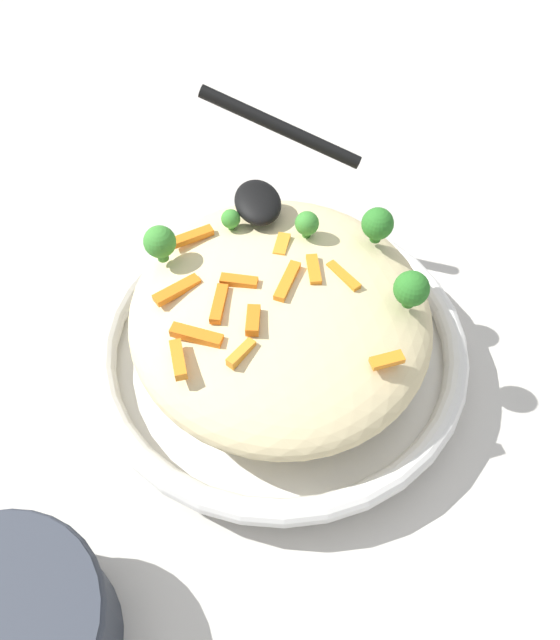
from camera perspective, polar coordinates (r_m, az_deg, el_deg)
The scene contains 23 objects.
ground_plane at distance 0.59m, azimuth 0.00°, elevation -4.10°, with size 2.40×2.40×0.00m, color beige.
serving_bowl at distance 0.57m, azimuth 0.00°, elevation -2.67°, with size 0.33×0.33×0.05m.
pasta_mound at distance 0.53m, azimuth 0.00°, elevation 0.61°, with size 0.27×0.25×0.07m, color beige.
carrot_piece_0 at distance 0.51m, azimuth -9.22°, elevation 2.69°, with size 0.04×0.01×0.01m, color orange.
carrot_piece_1 at distance 0.47m, azimuth -9.11°, elevation -3.52°, with size 0.03×0.01×0.01m, color orange.
carrot_piece_2 at distance 0.47m, azimuth -3.51°, elevation -3.00°, with size 0.03×0.01×0.01m, color orange.
carrot_piece_3 at distance 0.50m, azimuth 0.66°, elevation 3.47°, with size 0.04×0.01×0.01m, color orange.
carrot_piece_4 at distance 0.48m, azimuth -2.44°, elevation -0.02°, with size 0.02×0.01×0.01m, color orange.
carrot_piece_5 at distance 0.48m, azimuth -7.48°, elevation -1.38°, with size 0.04×0.01×0.01m, color orange.
carrot_piece_6 at distance 0.49m, azimuth -5.49°, elevation 1.47°, with size 0.04×0.01×0.01m, color orange.
carrot_piece_7 at distance 0.47m, azimuth 9.57°, elevation -3.57°, with size 0.02×0.01×0.01m, color orange.
carrot_piece_8 at distance 0.53m, azimuth 0.15°, elevation 6.74°, with size 0.02×0.01×0.01m, color orange.
carrot_piece_9 at distance 0.51m, azimuth 3.04°, elevation 4.48°, with size 0.03×0.01×0.01m, color orange.
carrot_piece_10 at distance 0.55m, azimuth -7.87°, elevation 7.44°, with size 0.04×0.01×0.01m, color orange.
carrot_piece_11 at distance 0.51m, azimuth 5.64°, elevation 4.09°, with size 0.03×0.01×0.01m, color orange.
carrot_piece_12 at distance 0.50m, azimuth -3.70°, elevation 3.51°, with size 0.03×0.01×0.01m, color orange.
broccoli_floret_0 at distance 0.52m, azimuth -10.71°, elevation 6.85°, with size 0.03×0.03×0.03m.
broccoli_floret_1 at distance 0.55m, azimuth -4.44°, elevation 9.01°, with size 0.02×0.02×0.02m.
broccoli_floret_2 at distance 0.49m, azimuth 11.70°, elevation 2.74°, with size 0.03×0.03×0.03m.
broccoli_floret_3 at distance 0.53m, azimuth 2.43°, elevation 8.62°, with size 0.02×0.02×0.02m.
broccoli_floret_4 at distance 0.54m, azimuth 8.73°, elevation 8.49°, with size 0.03×0.03×0.03m.
serving_spoon at distance 0.57m, azimuth -1.18°, elevation 12.91°, with size 0.13×0.14×0.06m.
companion_bowl at distance 0.50m, azimuth -23.84°, elevation -24.53°, with size 0.15×0.15×0.07m.
Camera 1 is at (0.32, -0.07, 0.50)m, focal length 35.69 mm.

